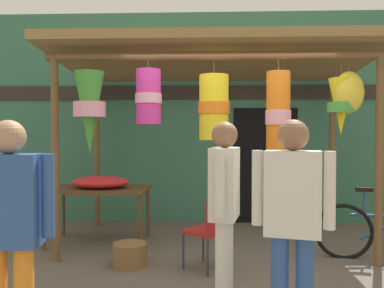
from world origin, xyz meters
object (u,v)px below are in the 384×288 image
Objects in this scene: wicker_basket_by_table at (130,255)px; shopper_by_bananas at (225,200)px; vendor_in_orange at (10,222)px; display_table at (99,193)px; customer_foreground at (293,213)px; folding_chair at (211,227)px; flower_heap_on_table at (101,182)px.

wicker_basket_by_table is 1.80m from shopper_by_bananas.
vendor_in_orange is at bearing -100.72° from wicker_basket_by_table.
display_table is 0.84× the size of shopper_by_bananas.
wicker_basket_by_table is 2.47m from customer_foreground.
customer_foreground is (1.54, -1.73, 0.85)m from wicker_basket_by_table.
vendor_in_orange is (-1.34, -1.97, 0.48)m from folding_chair.
shopper_by_bananas reaches higher than flower_heap_on_table.
flower_heap_on_table reaches higher than wicker_basket_by_table.
folding_chair is (1.55, -1.07, -0.37)m from flower_heap_on_table.
shopper_by_bananas is (1.66, -2.13, 0.11)m from flower_heap_on_table.
flower_heap_on_table is 0.97× the size of folding_chair.
customer_foreground is at bearing -70.07° from folding_chair.
display_table is 3.50× the size of wicker_basket_by_table.
folding_chair is (1.59, -1.10, -0.21)m from display_table.
customer_foreground is 1.00× the size of shopper_by_bananas.
vendor_in_orange is (0.20, -3.04, 0.11)m from flower_heap_on_table.
customer_foreground is (1.93, 0.35, 0.01)m from vendor_in_orange.
folding_chair is 1.79m from customer_foreground.
wicker_basket_by_table is 0.24× the size of customer_foreground.
shopper_by_bananas is (1.07, -1.17, 0.85)m from wicker_basket_by_table.
vendor_in_orange is 1.72m from shopper_by_bananas.
vendor_in_orange reaches higher than flower_heap_on_table.
shopper_by_bananas is (1.46, 0.91, 0.01)m from vendor_in_orange.
display_table reaches higher than wicker_basket_by_table.
folding_chair is at bearing 96.27° from shopper_by_bananas.
customer_foreground reaches higher than folding_chair.
customer_foreground reaches higher than wicker_basket_by_table.
shopper_by_bananas is (1.70, -2.15, 0.27)m from display_table.
vendor_in_orange reaches higher than wicker_basket_by_table.
customer_foreground is (2.13, -2.70, 0.11)m from flower_heap_on_table.
folding_chair is at bearing -34.75° from flower_heap_on_table.
flower_heap_on_table is 1.35m from wicker_basket_by_table.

